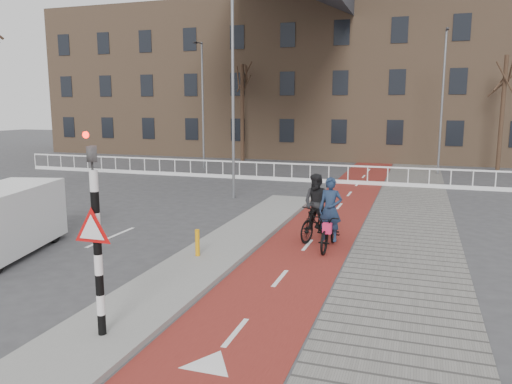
% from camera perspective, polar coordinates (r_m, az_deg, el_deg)
% --- Properties ---
extents(ground, '(120.00, 120.00, 0.00)m').
position_cam_1_polar(ground, '(10.73, -8.12, -12.36)').
color(ground, '#38383A').
rests_on(ground, ground).
extents(bike_lane, '(2.50, 60.00, 0.01)m').
position_cam_1_polar(bike_lane, '(19.53, 9.05, -2.18)').
color(bike_lane, maroon).
rests_on(bike_lane, ground).
extents(sidewalk, '(3.00, 60.00, 0.01)m').
position_cam_1_polar(sidewalk, '(19.30, 17.28, -2.65)').
color(sidewalk, slate).
rests_on(sidewalk, ground).
extents(curb_island, '(1.80, 16.00, 0.12)m').
position_cam_1_polar(curb_island, '(14.44, -3.58, -6.16)').
color(curb_island, gray).
rests_on(curb_island, ground).
extents(traffic_signal, '(0.80, 0.80, 3.68)m').
position_cam_1_polar(traffic_signal, '(8.77, -17.84, -4.15)').
color(traffic_signal, black).
rests_on(traffic_signal, curb_island).
extents(bollard, '(0.12, 0.12, 0.71)m').
position_cam_1_polar(bollard, '(13.28, -6.71, -5.77)').
color(bollard, orange).
rests_on(bollard, curb_island).
extents(cyclist_near, '(0.76, 2.01, 2.05)m').
position_cam_1_polar(cyclist_near, '(14.29, 8.44, -3.77)').
color(cyclist_near, black).
rests_on(cyclist_near, bike_lane).
extents(cyclist_far, '(1.08, 1.96, 2.02)m').
position_cam_1_polar(cyclist_far, '(15.15, 6.95, -2.39)').
color(cyclist_far, black).
rests_on(cyclist_far, bike_lane).
extents(railing, '(28.00, 0.10, 0.99)m').
position_cam_1_polar(railing, '(27.81, -1.89, 2.15)').
color(railing, silver).
rests_on(railing, ground).
extents(townhouse_row, '(46.00, 10.00, 15.90)m').
position_cam_1_polar(townhouse_row, '(41.72, 8.08, 14.97)').
color(townhouse_row, '#7F6047').
rests_on(townhouse_row, ground).
extents(tree_mid, '(0.29, 0.29, 6.95)m').
position_cam_1_polar(tree_mid, '(36.83, -1.58, 9.00)').
color(tree_mid, '#332116').
rests_on(tree_mid, ground).
extents(tree_right, '(0.24, 0.24, 6.99)m').
position_cam_1_polar(tree_right, '(33.89, 26.30, 7.95)').
color(tree_right, '#332116').
rests_on(tree_right, ground).
extents(streetlight_near, '(0.12, 0.12, 8.63)m').
position_cam_1_polar(streetlight_near, '(21.68, -2.64, 10.59)').
color(streetlight_near, slate).
rests_on(streetlight_near, ground).
extents(streetlight_left, '(0.12, 0.12, 8.00)m').
position_cam_1_polar(streetlight_left, '(32.94, -6.10, 9.75)').
color(streetlight_left, slate).
rests_on(streetlight_left, ground).
extents(streetlight_right, '(0.12, 0.12, 8.35)m').
position_cam_1_polar(streetlight_right, '(31.49, 20.50, 9.51)').
color(streetlight_right, slate).
rests_on(streetlight_right, ground).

